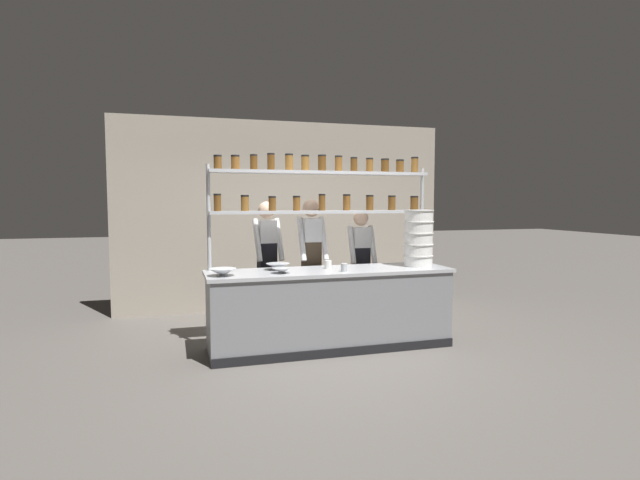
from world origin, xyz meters
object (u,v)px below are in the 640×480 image
object	(u,v)px
chef_center	(311,257)
prep_bowl_center_front	(282,271)
chef_right	(361,262)
container_stack	(418,238)
serving_cup_by_board	(328,265)
prep_bowl_center_back	(278,267)
prep_bowl_near_left	(223,272)
spice_shelf_unit	(323,193)
serving_cup_front	(344,268)
chef_left	(267,258)

from	to	relation	value
chef_center	prep_bowl_center_front	distance (m)	0.90
chef_right	container_stack	size ratio (longest dim) A/B	2.32
chef_center	serving_cup_by_board	world-z (taller)	chef_center
chef_right	prep_bowl_center_front	size ratio (longest dim) A/B	7.46
chef_right	prep_bowl_center_back	distance (m)	1.37
chef_right	prep_bowl_near_left	world-z (taller)	chef_right
spice_shelf_unit	chef_center	size ratio (longest dim) A/B	1.57
container_stack	serving_cup_by_board	distance (m)	1.16
chef_center	container_stack	bearing A→B (deg)	-29.59
serving_cup_front	spice_shelf_unit	bearing A→B (deg)	99.04
chef_left	chef_right	size ratio (longest dim) A/B	1.08
chef_left	chef_center	xyz separation A→B (m)	(0.52, -0.23, 0.02)
container_stack	prep_bowl_near_left	world-z (taller)	container_stack
spice_shelf_unit	chef_left	size ratio (longest dim) A/B	1.60
chef_center	chef_right	distance (m)	0.74
chef_left	serving_cup_by_board	size ratio (longest dim) A/B	17.35
chef_left	serving_cup_front	world-z (taller)	chef_left
chef_left	prep_bowl_near_left	xyz separation A→B (m)	(-0.65, -0.95, -0.03)
spice_shelf_unit	prep_bowl_center_front	distance (m)	1.15
serving_cup_by_board	container_stack	bearing A→B (deg)	-4.70
prep_bowl_center_back	serving_cup_front	world-z (taller)	serving_cup_front
spice_shelf_unit	chef_center	bearing A→B (deg)	106.17
prep_bowl_center_back	spice_shelf_unit	bearing A→B (deg)	17.02
spice_shelf_unit	chef_center	world-z (taller)	spice_shelf_unit
chef_center	serving_cup_by_board	size ratio (longest dim) A/B	17.64
prep_bowl_near_left	serving_cup_front	size ratio (longest dim) A/B	3.11
spice_shelf_unit	prep_bowl_center_front	bearing A→B (deg)	-143.01
serving_cup_front	prep_bowl_near_left	bearing A→B (deg)	177.18
serving_cup_front	container_stack	bearing A→B (deg)	10.20
chef_center	prep_bowl_near_left	distance (m)	1.39
prep_bowl_center_back	serving_cup_front	xyz separation A→B (m)	(0.68, -0.36, 0.01)
spice_shelf_unit	serving_cup_by_board	distance (m)	0.87
chef_center	container_stack	world-z (taller)	chef_center
prep_bowl_center_front	serving_cup_by_board	size ratio (longest dim) A/B	2.16
serving_cup_front	serving_cup_by_board	size ratio (longest dim) A/B	0.95
serving_cup_front	chef_center	bearing A→B (deg)	101.36
prep_bowl_center_front	container_stack	bearing A→B (deg)	3.51
serving_cup_front	serving_cup_by_board	distance (m)	0.29
spice_shelf_unit	container_stack	size ratio (longest dim) A/B	3.99
prep_bowl_center_back	serving_cup_by_board	bearing A→B (deg)	-8.01
container_stack	prep_bowl_center_back	xyz separation A→B (m)	(-1.70, 0.17, -0.31)
serving_cup_by_board	chef_right	bearing A→B (deg)	44.58
chef_center	prep_bowl_center_front	size ratio (longest dim) A/B	8.16
spice_shelf_unit	serving_cup_by_board	xyz separation A→B (m)	(-0.02, -0.26, -0.83)
chef_left	chef_right	world-z (taller)	chef_left
chef_left	prep_bowl_center_front	size ratio (longest dim) A/B	8.03
container_stack	prep_bowl_near_left	distance (m)	2.38
spice_shelf_unit	chef_center	xyz separation A→B (m)	(-0.07, 0.25, -0.80)
spice_shelf_unit	chef_center	distance (m)	0.84
spice_shelf_unit	chef_right	world-z (taller)	spice_shelf_unit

